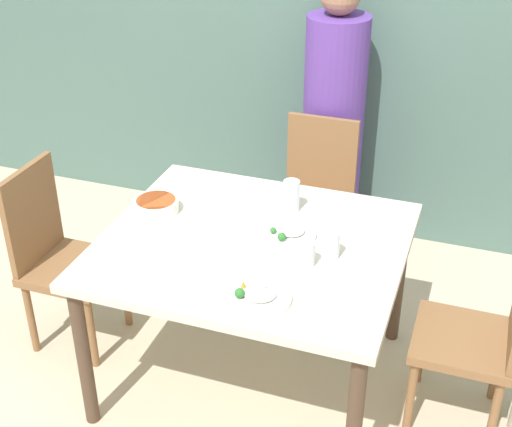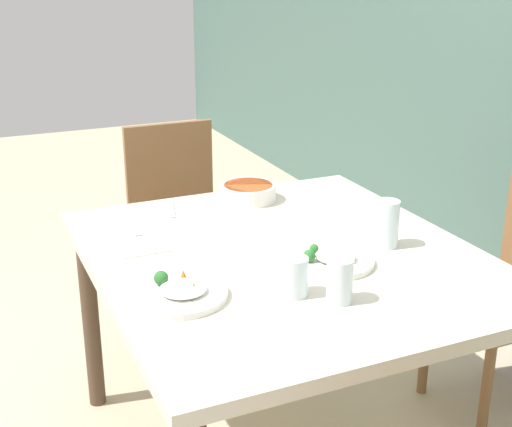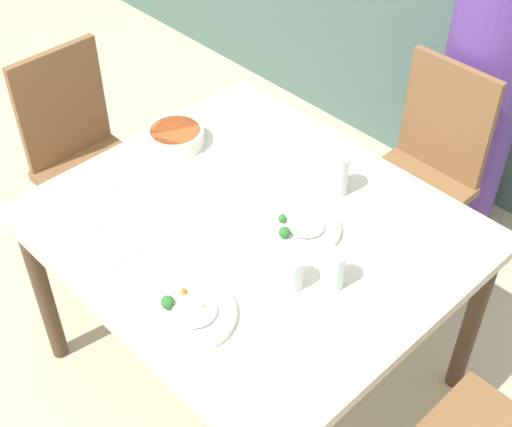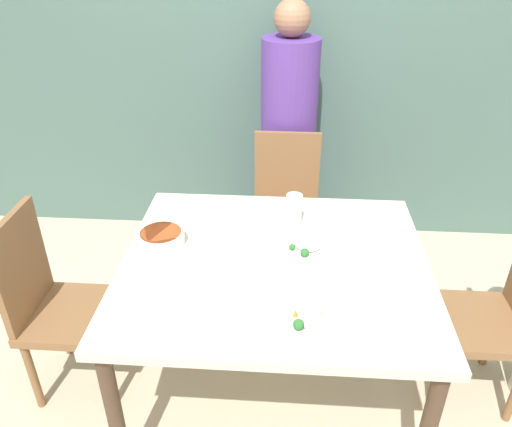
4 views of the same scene
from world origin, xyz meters
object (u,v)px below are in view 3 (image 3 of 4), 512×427
Objects in this scene: chair_adult_spot at (422,170)px; plate_rice_adult at (301,227)px; person_adult at (483,83)px; bowl_curry at (176,136)px; glass_water_tall at (337,174)px.

chair_adult_spot is 0.86m from plate_rice_adult.
chair_adult_spot is at bearing 96.13° from plate_rice_adult.
person_adult is 1.25m from bowl_curry.
chair_adult_spot reaches higher than plate_rice_adult.
person_adult is (0.00, 0.34, 0.25)m from chair_adult_spot.
person_adult reaches higher than chair_adult_spot.
glass_water_tall is (0.56, 0.21, 0.04)m from bowl_curry.
bowl_curry is 1.38× the size of glass_water_tall.
bowl_curry is at bearing -114.85° from person_adult.
chair_adult_spot is 0.42m from person_adult.
chair_adult_spot is at bearing 56.66° from bowl_curry.
plate_rice_adult is at bearing -77.30° from glass_water_tall.
glass_water_tall is at bearing 102.70° from plate_rice_adult.
chair_adult_spot is 3.64× the size of plate_rice_adult.
bowl_curry is at bearing -123.34° from chair_adult_spot.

